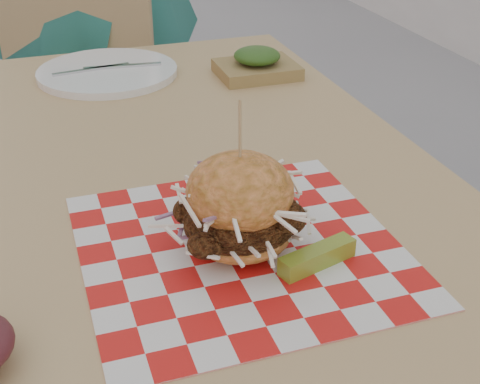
{
  "coord_description": "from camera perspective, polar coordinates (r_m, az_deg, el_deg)",
  "views": [
    {
      "loc": [
        -0.39,
        -0.6,
        1.18
      ],
      "look_at": [
        -0.19,
        0.01,
        0.82
      ],
      "focal_mm": 50.0,
      "sensor_mm": 36.0,
      "label": 1
    }
  ],
  "objects": [
    {
      "name": "place_setting",
      "position": [
        1.34,
        -11.24,
        10.01
      ],
      "size": [
        0.27,
        0.27,
        0.02
      ],
      "color": "white",
      "rests_on": "patio_table"
    },
    {
      "name": "patio_chair",
      "position": [
        1.89,
        -12.06,
        9.01
      ],
      "size": [
        0.54,
        0.54,
        0.95
      ],
      "rotation": [
        0.0,
        0.0,
        -0.33
      ],
      "color": "tan",
      "rests_on": "ground"
    },
    {
      "name": "sandwich",
      "position": [
        0.75,
        0.0,
        -1.5
      ],
      "size": [
        0.16,
        0.16,
        0.18
      ],
      "color": "orange",
      "rests_on": "paper_liner"
    },
    {
      "name": "patio_table",
      "position": [
        0.99,
        -6.98,
        -2.4
      ],
      "size": [
        0.8,
        1.2,
        0.75
      ],
      "color": "tan",
      "rests_on": "ground"
    },
    {
      "name": "pickle_spear",
      "position": [
        0.75,
        6.61,
        -5.53
      ],
      "size": [
        0.1,
        0.05,
        0.02
      ],
      "primitive_type": "cube",
      "rotation": [
        0.0,
        0.0,
        0.28
      ],
      "color": "olive",
      "rests_on": "paper_liner"
    },
    {
      "name": "paper_liner",
      "position": [
        0.78,
        -0.0,
        -4.77
      ],
      "size": [
        0.36,
        0.36,
        0.0
      ],
      "primitive_type": "cube",
      "color": "red",
      "rests_on": "patio_table"
    },
    {
      "name": "kraft_tray",
      "position": [
        1.31,
        1.45,
        10.83
      ],
      "size": [
        0.15,
        0.12,
        0.06
      ],
      "color": "olive",
      "rests_on": "patio_table"
    }
  ]
}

